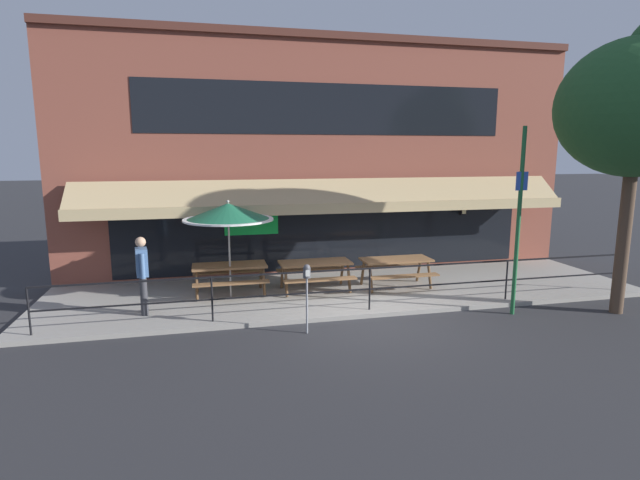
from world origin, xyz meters
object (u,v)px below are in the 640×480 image
at_px(pedestrian_walking, 142,271).
at_px(parking_meter_near, 307,278).
at_px(picnic_table_right, 396,265).
at_px(street_sign_pole, 519,220).
at_px(picnic_table_left, 230,271).
at_px(picnic_table_centre, 315,268).
at_px(patio_umbrella_left, 228,212).

distance_m(pedestrian_walking, parking_meter_near, 3.70).
relative_size(picnic_table_right, street_sign_pole, 0.43).
distance_m(picnic_table_left, picnic_table_centre, 2.13).
xyz_separation_m(picnic_table_right, parking_meter_near, (-2.89, -2.50, 0.44)).
distance_m(picnic_table_right, patio_umbrella_left, 4.50).
height_order(pedestrian_walking, street_sign_pole, street_sign_pole).
height_order(patio_umbrella_left, street_sign_pole, street_sign_pole).
bearing_deg(picnic_table_right, pedestrian_walking, -172.82).
relative_size(picnic_table_left, pedestrian_walking, 1.05).
relative_size(picnic_table_right, patio_umbrella_left, 0.76).
bearing_deg(parking_meter_near, picnic_table_right, 40.80).
bearing_deg(parking_meter_near, pedestrian_walking, 152.24).
distance_m(picnic_table_right, pedestrian_walking, 6.23).
bearing_deg(pedestrian_walking, picnic_table_right, 7.18).
bearing_deg(picnic_table_left, patio_umbrella_left, -90.00).
distance_m(patio_umbrella_left, pedestrian_walking, 2.39).
xyz_separation_m(picnic_table_right, patio_umbrella_left, (-4.25, 0.11, 1.47)).
bearing_deg(street_sign_pole, picnic_table_centre, 147.66).
distance_m(picnic_table_centre, pedestrian_walking, 4.16).
xyz_separation_m(picnic_table_right, pedestrian_walking, (-6.17, -0.78, 0.35)).
distance_m(picnic_table_left, parking_meter_near, 3.14).
xyz_separation_m(picnic_table_left, patio_umbrella_left, (-0.00, -0.18, 1.47)).
bearing_deg(street_sign_pole, picnic_table_right, 127.96).
height_order(patio_umbrella_left, pedestrian_walking, patio_umbrella_left).
bearing_deg(patio_umbrella_left, picnic_table_left, 90.00).
height_order(picnic_table_right, patio_umbrella_left, patio_umbrella_left).
height_order(picnic_table_right, street_sign_pole, street_sign_pole).
bearing_deg(picnic_table_right, patio_umbrella_left, 178.46).
relative_size(picnic_table_centre, picnic_table_right, 1.00).
bearing_deg(picnic_table_right, picnic_table_left, 176.04).
bearing_deg(patio_umbrella_left, pedestrian_walking, -155.01).
relative_size(patio_umbrella_left, parking_meter_near, 1.67).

